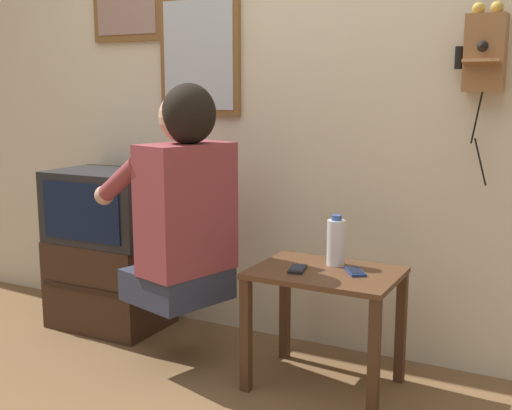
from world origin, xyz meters
TOP-DOWN VIEW (x-y plane):
  - wall_back at (0.00, 1.27)m, footprint 6.80×0.05m
  - side_table at (0.33, 0.83)m, footprint 0.59×0.43m
  - person at (-0.29, 0.71)m, footprint 0.61×0.54m
  - tv_stand at (-0.94, 0.98)m, footprint 0.58×0.41m
  - television at (-0.93, 0.97)m, footprint 0.58×0.40m
  - wall_phone_antique at (0.84, 1.18)m, footprint 0.19×0.18m
  - wall_mirror at (-0.52, 1.22)m, footprint 0.46×0.03m
  - cell_phone_held at (0.22, 0.77)m, footprint 0.09×0.13m
  - cell_phone_spare at (0.44, 0.85)m, footprint 0.12×0.14m
  - water_bottle at (0.33, 0.92)m, footprint 0.08×0.08m

SIDE VIEW (x-z plane):
  - tv_stand at x=-0.94m, z-range 0.00..0.46m
  - side_table at x=0.33m, z-range 0.15..0.65m
  - cell_phone_held at x=0.22m, z-range 0.50..0.52m
  - cell_phone_spare at x=0.44m, z-range 0.50..0.52m
  - water_bottle at x=0.33m, z-range 0.50..0.71m
  - television at x=-0.93m, z-range 0.46..0.82m
  - person at x=-0.29m, z-range 0.29..1.23m
  - wall_back at x=0.00m, z-range 0.00..2.55m
  - wall_phone_antique at x=0.84m, z-range 1.02..1.74m
  - wall_mirror at x=-0.52m, z-range 1.10..1.70m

